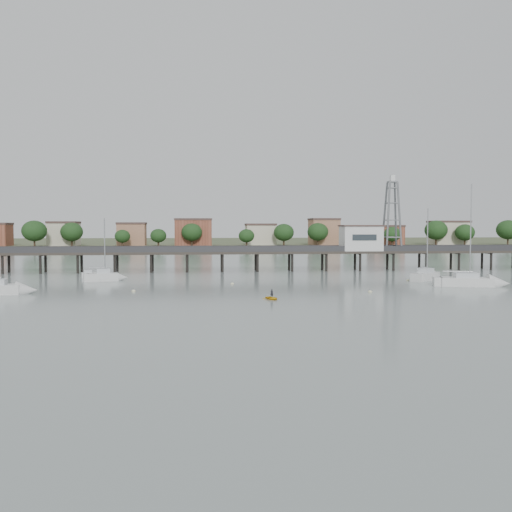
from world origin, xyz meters
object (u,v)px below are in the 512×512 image
(sailboat_a, at_px, (6,289))
(yellow_dinghy, at_px, (272,299))
(sailboat_c, at_px, (429,276))
(sailboat_d, at_px, (479,282))
(pier, at_px, (239,252))
(white_tender, at_px, (93,275))
(lattice_tower, at_px, (392,216))
(sailboat_b, at_px, (108,277))

(sailboat_a, bearing_deg, yellow_dinghy, -20.58)
(sailboat_c, height_order, yellow_dinghy, sailboat_c)
(sailboat_d, bearing_deg, yellow_dinghy, -145.22)
(pier, xyz_separation_m, sailboat_a, (-33.79, -35.47, -3.16))
(pier, xyz_separation_m, yellow_dinghy, (0.74, -44.30, -3.79))
(sailboat_d, height_order, white_tender, sailboat_d)
(white_tender, relative_size, yellow_dinghy, 1.70)
(lattice_tower, height_order, sailboat_c, lattice_tower)
(sailboat_c, height_order, white_tender, sailboat_c)
(sailboat_a, bearing_deg, sailboat_c, 5.92)
(sailboat_d, bearing_deg, lattice_tower, 108.93)
(sailboat_d, xyz_separation_m, sailboat_c, (-3.28, 10.71, 0.02))
(white_tender, bearing_deg, lattice_tower, -2.03)
(sailboat_d, height_order, sailboat_b, sailboat_d)
(yellow_dinghy, bearing_deg, lattice_tower, 34.70)
(lattice_tower, xyz_separation_m, sailboat_b, (-54.61, -17.82, -10.44))
(white_tender, distance_m, yellow_dinghy, 42.61)
(sailboat_a, height_order, yellow_dinghy, sailboat_a)
(sailboat_b, bearing_deg, yellow_dinghy, -62.87)
(sailboat_a, distance_m, sailboat_b, 20.63)
(yellow_dinghy, bearing_deg, white_tender, 109.68)
(sailboat_d, bearing_deg, sailboat_b, -179.43)
(sailboat_c, relative_size, sailboat_a, 0.90)
(sailboat_c, xyz_separation_m, white_tender, (-57.29, 9.85, -0.17))
(white_tender, bearing_deg, sailboat_d, -32.19)
(sailboat_b, bearing_deg, pier, 22.75)
(pier, distance_m, sailboat_b, 29.35)
(lattice_tower, xyz_separation_m, sailboat_c, (-0.98, -21.62, -10.46))
(sailboat_b, distance_m, yellow_dinghy, 35.65)
(sailboat_c, bearing_deg, lattice_tower, 46.94)
(yellow_dinghy, bearing_deg, sailboat_d, -0.61)
(yellow_dinghy, bearing_deg, sailboat_a, 145.13)
(sailboat_d, distance_m, yellow_dinghy, 35.17)
(sailboat_a, bearing_deg, sailboat_d, -3.57)
(lattice_tower, distance_m, sailboat_b, 58.39)
(sailboat_d, bearing_deg, sailboat_a, -162.47)
(pier, height_order, sailboat_c, sailboat_c)
(sailboat_d, xyz_separation_m, sailboat_b, (-56.91, 14.51, 0.03))
(lattice_tower, relative_size, sailboat_d, 0.95)
(yellow_dinghy, bearing_deg, sailboat_c, 16.77)
(pier, bearing_deg, white_tender, -156.28)
(pier, xyz_separation_m, sailboat_b, (-23.11, -17.82, -3.14))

